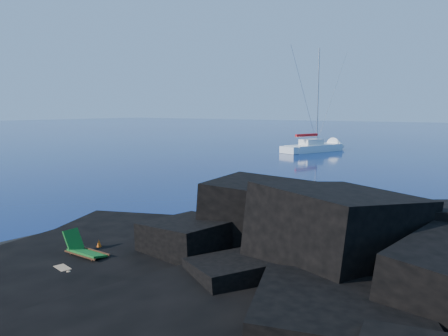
{
  "coord_description": "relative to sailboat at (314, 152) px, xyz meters",
  "views": [
    {
      "loc": [
        18.36,
        -9.56,
        6.01
      ],
      "look_at": [
        1.49,
        14.59,
        2.0
      ],
      "focal_mm": 35.0,
      "sensor_mm": 36.0,
      "label": 1
    }
  ],
  "objects": [
    {
      "name": "ground",
      "position": [
        6.36,
        -47.98,
        0.0
      ],
      "size": [
        400.0,
        400.0,
        0.0
      ],
      "primitive_type": "plane",
      "color": "#030938",
      "rests_on": "ground"
    },
    {
      "name": "headland",
      "position": [
        19.36,
        -44.98,
        0.0
      ],
      "size": [
        24.0,
        24.0,
        3.6
      ],
      "primitive_type": null,
      "color": "black",
      "rests_on": "ground"
    },
    {
      "name": "beach",
      "position": [
        10.86,
        -47.48,
        0.0
      ],
      "size": [
        9.08,
        6.86,
        0.7
      ],
      "primitive_type": "cube",
      "rotation": [
        0.0,
        0.0,
        -0.1
      ],
      "color": "black",
      "rests_on": "ground"
    },
    {
      "name": "surf_foam",
      "position": [
        11.36,
        -42.98,
        0.0
      ],
      "size": [
        10.0,
        8.0,
        0.06
      ],
      "primitive_type": null,
      "color": "white",
      "rests_on": "ground"
    },
    {
      "name": "sailboat",
      "position": [
        0.0,
        0.0,
        0.0
      ],
      "size": [
        7.03,
        13.96,
        14.42
      ],
      "primitive_type": null,
      "rotation": [
        0.0,
        0.0,
        -0.32
      ],
      "color": "white",
      "rests_on": "ground"
    },
    {
      "name": "deck_chair",
      "position": [
        11.67,
        -47.7,
        0.96
      ],
      "size": [
        1.79,
        0.79,
        1.23
      ],
      "primitive_type": null,
      "rotation": [
        0.0,
        0.0,
        -0.0
      ],
      "color": "#166520",
      "rests_on": "beach"
    },
    {
      "name": "towel",
      "position": [
        12.0,
        -48.98,
        0.38
      ],
      "size": [
        2.33,
        1.45,
        0.06
      ],
      "primitive_type": "cube",
      "rotation": [
        0.0,
        0.0,
        -0.2
      ],
      "color": "white",
      "rests_on": "beach"
    },
    {
      "name": "sunbather",
      "position": [
        12.0,
        -48.98,
        0.54
      ],
      "size": [
        2.0,
        0.86,
        0.26
      ],
      "primitive_type": null,
      "rotation": [
        0.0,
        0.0,
        -0.2
      ],
      "color": "tan",
      "rests_on": "towel"
    },
    {
      "name": "marker_cone",
      "position": [
        11.21,
        -46.77,
        0.64
      ],
      "size": [
        0.44,
        0.44,
        0.57
      ],
      "primitive_type": "cone",
      "rotation": [
        0.0,
        0.0,
        0.19
      ],
      "color": "#D44E0B",
      "rests_on": "beach"
    }
  ]
}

